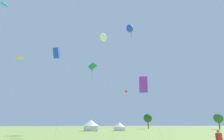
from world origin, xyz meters
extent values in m
cylinder|color=#B2B2B7|center=(-8.39, 22.20, 17.18)|extent=(1.99, 1.19, 34.35)
cube|color=purple|center=(2.52, 20.94, 7.72)|extent=(1.62, 2.01, 2.53)
cylinder|color=#B2B2B7|center=(3.61, 20.49, 3.86)|extent=(2.19, 0.93, 7.73)
cube|color=blue|center=(-12.10, 41.11, 18.95)|extent=(1.81, 2.56, 2.87)
cylinder|color=#B2B2B7|center=(-12.07, 40.41, 9.47)|extent=(0.08, 1.41, 18.95)
ellipsoid|color=yellow|center=(-23.41, 51.60, 20.56)|extent=(2.36, 1.10, 0.77)
cylinder|color=#B2B2B7|center=(-24.24, 50.98, 10.28)|extent=(1.67, 1.25, 20.56)
cube|color=green|center=(-3.77, 34.91, 14.15)|extent=(1.94, 1.11, 2.09)
cylinder|color=#207C31|center=(-3.77, 34.91, 12.33)|extent=(0.07, 0.07, 2.54)
cylinder|color=#B2B2B7|center=(-4.24, 34.65, 7.08)|extent=(0.95, 0.54, 14.15)
cone|color=blue|center=(9.67, 49.48, 32.19)|extent=(2.99, 3.17, 3.08)
cylinder|color=#183599|center=(9.67, 49.48, 30.21)|extent=(0.08, 0.08, 2.61)
cylinder|color=#B2B2B7|center=(9.69, 49.01, 16.09)|extent=(0.05, 0.96, 32.19)
ellipsoid|color=white|center=(-2.79, 25.52, 16.75)|extent=(2.14, 3.38, 1.03)
cylinder|color=#B2B2B7|center=(-2.07, 24.55, 8.38)|extent=(1.47, 1.95, 16.76)
ellipsoid|color=#1EB7CC|center=(-29.76, 51.77, 37.41)|extent=(2.33, 2.80, 0.81)
ellipsoid|color=red|center=(9.98, 58.49, 12.83)|extent=(2.10, 3.11, 1.01)
cylinder|color=#B2B2B7|center=(9.18, 57.85, 6.42)|extent=(1.63, 1.30, 12.84)
cube|color=red|center=(3.79, 8.36, 1.20)|extent=(0.38, 0.26, 0.60)
sphere|color=#9E7051|center=(3.79, 8.36, 1.62)|extent=(0.22, 0.22, 0.22)
cylinder|color=red|center=(3.55, 8.36, 1.20)|extent=(0.09, 0.09, 0.55)
cylinder|color=red|center=(4.03, 8.36, 1.20)|extent=(0.09, 0.09, 0.55)
cube|color=white|center=(-1.78, 58.65, 0.78)|extent=(4.14, 4.14, 1.55)
cone|color=white|center=(-1.78, 58.65, 2.46)|extent=(5.18, 5.18, 1.81)
cube|color=white|center=(7.51, 58.65, 0.59)|extent=(3.13, 3.13, 1.18)
cone|color=white|center=(7.51, 58.65, 1.86)|extent=(3.92, 3.92, 1.37)
cylinder|color=brown|center=(51.08, 67.09, 1.53)|extent=(0.44, 0.44, 3.06)
sphere|color=#33702D|center=(51.08, 67.09, 4.41)|extent=(3.85, 3.85, 3.85)
cylinder|color=brown|center=(25.34, 79.51, 1.68)|extent=(0.44, 0.44, 3.37)
sphere|color=#23561E|center=(25.34, 79.51, 4.69)|extent=(3.76, 3.76, 3.76)
camera|label=1|loc=(-7.10, -5.44, 2.17)|focal=31.21mm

